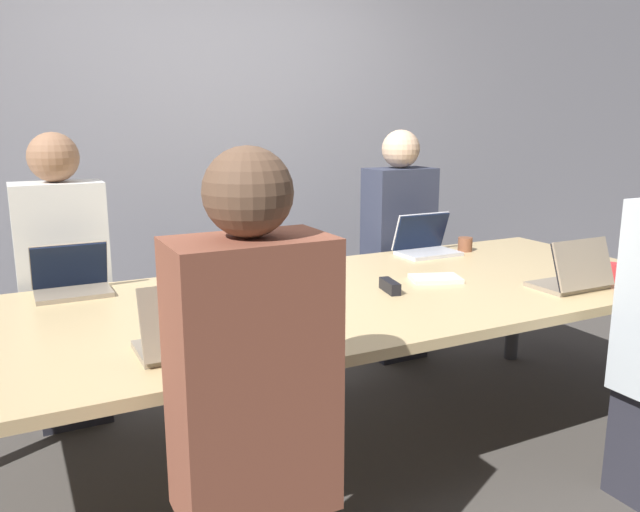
{
  "coord_description": "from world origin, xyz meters",
  "views": [
    {
      "loc": [
        -1.21,
        -2.25,
        1.45
      ],
      "look_at": [
        -0.01,
        0.1,
        0.87
      ],
      "focal_mm": 35.0,
      "sensor_mm": 36.0,
      "label": 1
    }
  ],
  "objects_px": {
    "laptop_near_left": "(190,333)",
    "stapler": "(390,286)",
    "person_far_left": "(65,286)",
    "person_near_left": "(254,426)",
    "laptop_near_right": "(575,275)",
    "person_far_right": "(398,249)",
    "cup_near_left": "(252,321)",
    "laptop_far_right": "(425,242)",
    "cup_far_right": "(465,244)",
    "laptop_far_left": "(72,279)",
    "cup_near_right": "(611,272)"
  },
  "relations": [
    {
      "from": "laptop_near_right",
      "to": "cup_far_right",
      "type": "bearing_deg",
      "value": -97.51
    },
    {
      "from": "cup_far_right",
      "to": "laptop_far_left",
      "type": "distance_m",
      "value": 2.08
    },
    {
      "from": "laptop_far_right",
      "to": "stapler",
      "type": "xyz_separation_m",
      "value": [
        -0.6,
        -0.57,
        -0.04
      ]
    },
    {
      "from": "laptop_near_left",
      "to": "cup_near_right",
      "type": "bearing_deg",
      "value": -179.43
    },
    {
      "from": "person_far_right",
      "to": "stapler",
      "type": "height_order",
      "value": "person_far_right"
    },
    {
      "from": "laptop_far_right",
      "to": "person_far_right",
      "type": "xyz_separation_m",
      "value": [
        0.05,
        0.33,
        -0.11
      ]
    },
    {
      "from": "person_far_right",
      "to": "cup_near_right",
      "type": "xyz_separation_m",
      "value": [
        0.35,
        -1.22,
        0.08
      ]
    },
    {
      "from": "laptop_near_left",
      "to": "person_far_left",
      "type": "xyz_separation_m",
      "value": [
        -0.27,
        1.23,
        -0.11
      ]
    },
    {
      "from": "laptop_far_right",
      "to": "laptop_far_left",
      "type": "relative_size",
      "value": 1.07
    },
    {
      "from": "stapler",
      "to": "laptop_near_left",
      "type": "bearing_deg",
      "value": -149.71
    },
    {
      "from": "laptop_near_left",
      "to": "stapler",
      "type": "distance_m",
      "value": 1.02
    },
    {
      "from": "person_far_right",
      "to": "cup_far_right",
      "type": "bearing_deg",
      "value": -62.17
    },
    {
      "from": "cup_far_right",
      "to": "cup_near_right",
      "type": "xyz_separation_m",
      "value": [
        0.15,
        -0.84,
        0.0
      ]
    },
    {
      "from": "person_far_right",
      "to": "laptop_near_left",
      "type": "bearing_deg",
      "value": -142.7
    },
    {
      "from": "person_far_right",
      "to": "laptop_far_left",
      "type": "relative_size",
      "value": 4.51
    },
    {
      "from": "laptop_near_left",
      "to": "laptop_far_left",
      "type": "xyz_separation_m",
      "value": [
        -0.26,
        0.92,
        -0.01
      ]
    },
    {
      "from": "person_near_left",
      "to": "laptop_near_right",
      "type": "relative_size",
      "value": 4.38
    },
    {
      "from": "person_near_left",
      "to": "stapler",
      "type": "xyz_separation_m",
      "value": [
        0.93,
        0.79,
        0.07
      ]
    },
    {
      "from": "person_far_left",
      "to": "stapler",
      "type": "bearing_deg",
      "value": -36.1
    },
    {
      "from": "cup_near_left",
      "to": "cup_near_right",
      "type": "height_order",
      "value": "cup_near_left"
    },
    {
      "from": "person_near_left",
      "to": "laptop_near_right",
      "type": "xyz_separation_m",
      "value": [
        1.68,
        0.46,
        0.11
      ]
    },
    {
      "from": "laptop_near_left",
      "to": "cup_near_left",
      "type": "bearing_deg",
      "value": -160.73
    },
    {
      "from": "laptop_near_right",
      "to": "laptop_far_left",
      "type": "distance_m",
      "value": 2.17
    },
    {
      "from": "laptop_near_right",
      "to": "cup_near_right",
      "type": "xyz_separation_m",
      "value": [
        0.26,
        0.02,
        -0.02
      ]
    },
    {
      "from": "laptop_far_right",
      "to": "laptop_near_right",
      "type": "xyz_separation_m",
      "value": [
        0.14,
        -0.91,
        0.0
      ]
    },
    {
      "from": "cup_far_right",
      "to": "person_near_left",
      "type": "height_order",
      "value": "person_near_left"
    },
    {
      "from": "cup_near_left",
      "to": "laptop_far_left",
      "type": "height_order",
      "value": "laptop_far_left"
    },
    {
      "from": "cup_near_right",
      "to": "laptop_far_left",
      "type": "relative_size",
      "value": 0.28
    },
    {
      "from": "laptop_near_left",
      "to": "person_near_left",
      "type": "xyz_separation_m",
      "value": [
        0.03,
        -0.46,
        -0.11
      ]
    },
    {
      "from": "laptop_near_right",
      "to": "laptop_far_left",
      "type": "bearing_deg",
      "value": -25.16
    },
    {
      "from": "laptop_near_left",
      "to": "stapler",
      "type": "relative_size",
      "value": 2.07
    },
    {
      "from": "cup_far_right",
      "to": "person_far_left",
      "type": "bearing_deg",
      "value": 169.98
    },
    {
      "from": "person_far_right",
      "to": "cup_near_right",
      "type": "bearing_deg",
      "value": -73.98
    },
    {
      "from": "person_far_right",
      "to": "person_far_left",
      "type": "height_order",
      "value": "person_far_left"
    },
    {
      "from": "person_far_right",
      "to": "cup_near_left",
      "type": "xyz_separation_m",
      "value": [
        -1.39,
        -1.15,
        0.09
      ]
    },
    {
      "from": "laptop_far_left",
      "to": "person_far_left",
      "type": "xyz_separation_m",
      "value": [
        -0.01,
        0.31,
        -0.1
      ]
    },
    {
      "from": "laptop_far_right",
      "to": "cup_near_left",
      "type": "relative_size",
      "value": 3.34
    },
    {
      "from": "person_near_left",
      "to": "stapler",
      "type": "bearing_deg",
      "value": -139.66
    },
    {
      "from": "cup_far_right",
      "to": "person_far_left",
      "type": "xyz_separation_m",
      "value": [
        -2.09,
        0.37,
        -0.08
      ]
    },
    {
      "from": "person_near_left",
      "to": "stapler",
      "type": "distance_m",
      "value": 1.23
    },
    {
      "from": "person_near_left",
      "to": "stapler",
      "type": "relative_size",
      "value": 8.92
    },
    {
      "from": "laptop_far_right",
      "to": "cup_near_right",
      "type": "bearing_deg",
      "value": -65.6
    },
    {
      "from": "person_near_left",
      "to": "cup_near_left",
      "type": "bearing_deg",
      "value": -110.62
    },
    {
      "from": "person_far_left",
      "to": "laptop_near_left",
      "type": "bearing_deg",
      "value": -77.84
    },
    {
      "from": "cup_far_right",
      "to": "laptop_near_left",
      "type": "height_order",
      "value": "laptop_near_left"
    },
    {
      "from": "laptop_far_left",
      "to": "stapler",
      "type": "height_order",
      "value": "laptop_far_left"
    },
    {
      "from": "laptop_far_right",
      "to": "cup_near_right",
      "type": "height_order",
      "value": "laptop_far_right"
    },
    {
      "from": "person_far_right",
      "to": "laptop_far_left",
      "type": "distance_m",
      "value": 1.91
    },
    {
      "from": "laptop_near_left",
      "to": "person_far_left",
      "type": "bearing_deg",
      "value": -77.84
    },
    {
      "from": "person_near_left",
      "to": "cup_near_right",
      "type": "xyz_separation_m",
      "value": [
        1.94,
        0.48,
        0.09
      ]
    }
  ]
}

